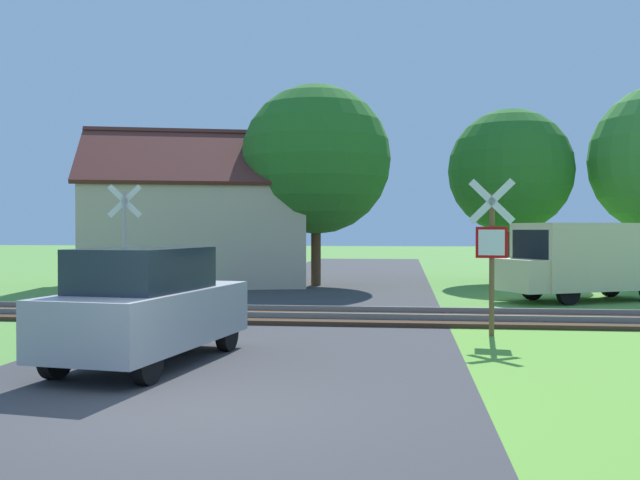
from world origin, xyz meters
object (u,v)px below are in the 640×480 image
stop_sign_near (492,247)px  crossing_sign_far (125,237)px  house (195,230)px  tree_center (316,160)px  mail_truck (586,258)px  parked_car (148,306)px  tree_right (511,171)px

stop_sign_near → crossing_sign_far: bearing=-12.1°
house → tree_center: 5.23m
stop_sign_near → crossing_sign_far: crossing_sign_far is taller
stop_sign_near → mail_truck: stop_sign_near is taller
stop_sign_near → mail_truck: 8.07m
house → tree_center: bearing=-14.5°
tree_center → parked_car: bearing=-92.4°
stop_sign_near → tree_right: tree_right is taller
house → parked_car: bearing=-91.6°
house → tree_right: bearing=-4.1°
stop_sign_near → mail_truck: size_ratio=0.58×
tree_right → parked_car: bearing=-114.0°
stop_sign_near → tree_right: (2.41, 14.35, 2.60)m
tree_right → parked_car: tree_right is taller
parked_car → house: bearing=112.7°
tree_center → parked_car: tree_center is taller
tree_center → parked_car: size_ratio=1.75×
stop_sign_near → crossing_sign_far: 9.71m
house → parked_car: (3.90, -15.39, -1.13)m
stop_sign_near → tree_right: size_ratio=0.45×
tree_center → mail_truck: tree_center is taller
stop_sign_near → house: size_ratio=0.33×
house → tree_center: size_ratio=1.26×
parked_car → crossing_sign_far: bearing=123.1°
house → tree_right: size_ratio=1.38×
crossing_sign_far → tree_center: 9.48m
house → parked_car: house is taller
house → parked_car: 15.91m
crossing_sign_far → house: bearing=78.3°
stop_sign_near → parked_car: size_ratio=0.72×
house → mail_truck: house is taller
parked_car → mail_truck: bearing=58.4°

